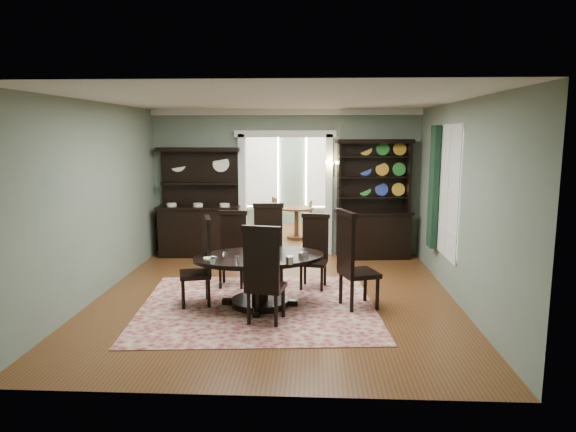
% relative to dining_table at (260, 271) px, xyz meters
% --- Properties ---
extents(room, '(5.51, 6.01, 3.01)m').
position_rel_dining_table_xyz_m(room, '(0.20, 0.41, 1.05)').
color(room, brown).
rests_on(room, ground).
extents(parlor, '(3.51, 3.50, 3.01)m').
position_rel_dining_table_xyz_m(parlor, '(0.20, 5.90, 0.99)').
color(parlor, brown).
rests_on(parlor, ground).
extents(doorway_trim, '(2.08, 0.25, 2.57)m').
position_rel_dining_table_xyz_m(doorway_trim, '(0.20, 3.37, 1.09)').
color(doorway_trim, silver).
rests_on(doorway_trim, floor).
extents(right_window, '(0.15, 1.47, 2.12)m').
position_rel_dining_table_xyz_m(right_window, '(2.89, 1.29, 1.07)').
color(right_window, white).
rests_on(right_window, wall_right).
extents(wall_sconce, '(0.27, 0.21, 0.21)m').
position_rel_dining_table_xyz_m(wall_sconce, '(1.15, 3.21, 1.36)').
color(wall_sconce, gold).
rests_on(wall_sconce, back_wall_right).
extents(rug, '(3.64, 3.30, 0.01)m').
position_rel_dining_table_xyz_m(rug, '(-0.03, -0.04, -0.52)').
color(rug, maroon).
rests_on(rug, floor).
extents(dining_table, '(2.18, 2.18, 0.76)m').
position_rel_dining_table_xyz_m(dining_table, '(0.00, 0.00, 0.00)').
color(dining_table, black).
rests_on(dining_table, rug).
extents(centerpiece, '(1.52, 0.98, 0.25)m').
position_rel_dining_table_xyz_m(centerpiece, '(0.02, -0.08, 0.30)').
color(centerpiece, white).
rests_on(centerpiece, dining_table).
extents(chair_far_left, '(0.48, 0.44, 1.25)m').
position_rel_dining_table_xyz_m(chair_far_left, '(-0.56, 1.04, 0.13)').
color(chair_far_left, black).
rests_on(chair_far_left, rug).
extents(chair_far_mid, '(0.57, 0.55, 1.36)m').
position_rel_dining_table_xyz_m(chair_far_mid, '(0.03, 1.18, 0.19)').
color(chair_far_mid, black).
rests_on(chair_far_mid, rug).
extents(chair_far_right, '(0.52, 0.50, 1.22)m').
position_rel_dining_table_xyz_m(chair_far_right, '(0.80, 0.99, 0.11)').
color(chair_far_right, black).
rests_on(chair_far_right, rug).
extents(chair_end_left, '(0.57, 0.59, 1.31)m').
position_rel_dining_table_xyz_m(chair_end_left, '(-0.85, 0.02, 0.16)').
color(chair_end_left, black).
rests_on(chair_end_left, rug).
extents(chair_end_right, '(0.66, 0.67, 1.44)m').
position_rel_dining_table_xyz_m(chair_end_right, '(1.34, -0.04, 0.23)').
color(chair_end_right, black).
rests_on(chair_end_right, rug).
extents(chair_near, '(0.58, 0.56, 1.35)m').
position_rel_dining_table_xyz_m(chair_near, '(0.13, -0.76, 0.18)').
color(chair_near, black).
rests_on(chair_near, rug).
extents(sideboard, '(1.72, 0.67, 2.23)m').
position_rel_dining_table_xyz_m(sideboard, '(-1.57, 3.11, 0.25)').
color(sideboard, black).
rests_on(sideboard, floor).
extents(welsh_dresser, '(1.59, 0.71, 2.40)m').
position_rel_dining_table_xyz_m(welsh_dresser, '(2.00, 3.10, 0.34)').
color(welsh_dresser, black).
rests_on(welsh_dresser, floor).
extents(parlor_table, '(0.82, 0.82, 0.76)m').
position_rel_dining_table_xyz_m(parlor_table, '(0.38, 4.88, -0.03)').
color(parlor_table, '#523317').
rests_on(parlor_table, parlor_floor).
extents(parlor_chair_left, '(0.45, 0.44, 0.95)m').
position_rel_dining_table_xyz_m(parlor_chair_left, '(-0.28, 5.19, -0.02)').
color(parlor_chair_left, '#523317').
rests_on(parlor_chair_left, parlor_floor).
extents(parlor_chair_right, '(0.38, 0.37, 0.88)m').
position_rel_dining_table_xyz_m(parlor_chair_right, '(0.82, 5.14, -0.06)').
color(parlor_chair_right, '#523317').
rests_on(parlor_chair_right, parlor_floor).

